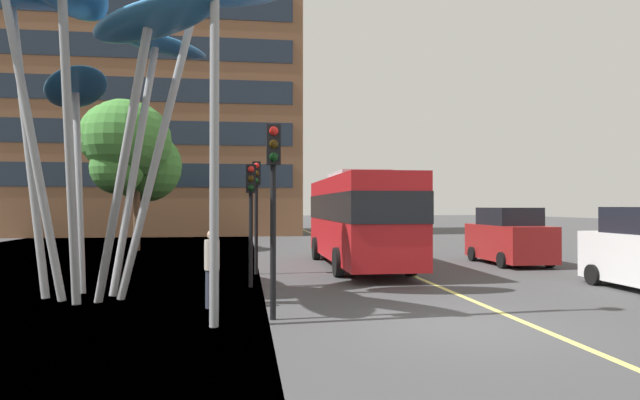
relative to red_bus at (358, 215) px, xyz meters
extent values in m
cube|color=#424244|center=(-0.16, -10.17, -2.00)|extent=(120.00, 240.00, 0.10)
cube|color=#E0D666|center=(1.28, -10.17, -1.96)|extent=(0.16, 144.00, 0.01)
cube|color=red|center=(0.00, 0.00, -0.11)|extent=(2.43, 9.89, 2.98)
cube|color=black|center=(0.00, 0.00, 0.31)|extent=(2.45, 9.99, 0.95)
cube|color=yellow|center=(0.01, 4.88, 1.08)|extent=(1.32, 0.10, 0.36)
cube|color=#B2B2B7|center=(0.00, 0.00, 1.50)|extent=(1.81, 3.46, 0.24)
cylinder|color=black|center=(1.21, 3.06, -1.47)|extent=(0.28, 0.96, 0.96)
cylinder|color=black|center=(-1.19, 3.06, -1.47)|extent=(0.28, 0.96, 0.96)
cylinder|color=black|center=(1.20, -2.73, -1.47)|extent=(0.28, 0.96, 0.96)
cylinder|color=black|center=(-1.21, -2.72, -1.47)|extent=(0.28, 0.96, 0.96)
cylinder|color=#9EA0A5|center=(-6.30, -6.29, 1.87)|extent=(2.10, 0.40, 7.70)
cylinder|color=#9EA0A5|center=(-7.08, -5.27, 1.43)|extent=(1.20, 1.08, 6.79)
ellipsoid|color=#388EDB|center=(-6.62, -4.87, 4.80)|extent=(3.29, 3.09, 0.49)
cylinder|color=#9EA0A5|center=(-8.76, -4.38, 0.90)|extent=(0.94, 1.93, 5.76)
ellipsoid|color=#388EDB|center=(-9.10, -3.54, 3.75)|extent=(3.06, 4.35, 0.80)
cylinder|color=#9EA0A5|center=(-9.59, -5.66, 1.79)|extent=(1.20, 0.53, 7.52)
ellipsoid|color=#388EDB|center=(-10.07, -5.52, 5.54)|extent=(4.57, 2.60, 0.91)
cylinder|color=#9EA0A5|center=(-9.26, -6.39, 1.97)|extent=(1.56, 0.54, 7.87)
cylinder|color=#9EA0A5|center=(-8.14, -7.24, 1.67)|extent=(0.29, 1.16, 7.27)
cylinder|color=#9EA0A5|center=(-6.96, -7.35, 1.19)|extent=(1.71, 1.89, 6.34)
ellipsoid|color=#4299E0|center=(-6.24, -8.15, 4.32)|extent=(3.86, 4.11, 0.60)
cylinder|color=black|center=(-3.64, -9.12, 0.01)|extent=(0.12, 0.12, 3.93)
cube|color=black|center=(-3.64, -9.26, 1.57)|extent=(0.28, 0.24, 0.80)
sphere|color=red|center=(-3.64, -9.39, 1.83)|extent=(0.18, 0.18, 0.18)
sphere|color=#3A2707|center=(-3.64, -9.39, 1.57)|extent=(0.18, 0.18, 0.18)
sphere|color=black|center=(-3.64, -9.39, 1.31)|extent=(0.18, 0.18, 0.18)
cylinder|color=black|center=(-4.04, -4.58, -0.22)|extent=(0.12, 0.12, 3.47)
cube|color=black|center=(-4.04, -4.72, 1.11)|extent=(0.28, 0.24, 0.80)
sphere|color=red|center=(-4.04, -4.85, 1.37)|extent=(0.18, 0.18, 0.18)
sphere|color=#3A2707|center=(-4.04, -4.85, 1.11)|extent=(0.18, 0.18, 0.18)
sphere|color=black|center=(-4.04, -4.85, 0.85)|extent=(0.18, 0.18, 0.18)
cylinder|color=black|center=(-3.83, -1.62, -0.06)|extent=(0.12, 0.12, 3.79)
cube|color=black|center=(-3.83, -1.76, 1.44)|extent=(0.28, 0.24, 0.80)
sphere|color=red|center=(-3.83, -1.89, 1.70)|extent=(0.18, 0.18, 0.18)
sphere|color=#3A2707|center=(-3.83, -1.89, 1.44)|extent=(0.18, 0.18, 0.18)
sphere|color=black|center=(-3.83, -1.89, 1.18)|extent=(0.18, 0.18, 0.18)
cylinder|color=black|center=(5.83, -5.51, -1.65)|extent=(0.20, 0.60, 0.60)
cube|color=maroon|center=(6.12, 0.22, -1.09)|extent=(1.86, 4.31, 1.36)
cube|color=black|center=(6.12, 0.22, -0.06)|extent=(1.71, 2.37, 0.69)
cylinder|color=black|center=(7.05, 1.56, -1.65)|extent=(0.20, 0.60, 0.60)
cylinder|color=black|center=(5.19, 1.56, -1.65)|extent=(0.20, 0.60, 0.60)
cylinder|color=black|center=(7.05, -1.11, -1.65)|extent=(0.20, 0.60, 0.60)
cylinder|color=black|center=(5.19, -1.11, -1.65)|extent=(0.20, 0.60, 0.60)
cylinder|color=gray|center=(-4.78, -9.62, 2.49)|extent=(0.18, 0.18, 8.88)
cylinder|color=brown|center=(-9.76, 9.05, -0.42)|extent=(0.34, 0.34, 3.07)
sphere|color=#428438|center=(-10.50, 8.00, 2.24)|extent=(2.62, 2.62, 2.62)
sphere|color=#428438|center=(-9.91, 8.56, 3.66)|extent=(3.92, 3.92, 3.92)
sphere|color=#428438|center=(-10.25, 8.08, 3.74)|extent=(3.84, 3.84, 3.84)
sphere|color=#428438|center=(-9.55, 10.25, 2.49)|extent=(3.87, 3.87, 3.87)
sphere|color=#428438|center=(-10.73, 8.31, 3.83)|extent=(3.40, 3.40, 3.40)
cylinder|color=#2D3342|center=(-4.94, -7.65, -1.52)|extent=(0.29, 0.29, 0.86)
cylinder|color=#B2A89E|center=(-4.94, -7.65, -0.75)|extent=(0.34, 0.34, 0.68)
sphere|color=tan|center=(-4.94, -7.65, -0.30)|extent=(0.22, 0.22, 0.22)
cube|color=brown|center=(-13.08, 27.56, 10.64)|extent=(26.42, 12.62, 25.18)
cube|color=#1E2838|center=(-13.08, 21.23, 2.61)|extent=(24.83, 0.08, 1.76)
cube|color=#1E2838|center=(-13.08, 21.23, 5.76)|extent=(24.83, 0.08, 1.76)
cube|color=#1E2838|center=(-13.08, 21.23, 8.90)|extent=(24.83, 0.08, 1.76)
cube|color=#1E2838|center=(-13.08, 21.23, 12.05)|extent=(24.83, 0.08, 1.76)
cube|color=#1E2838|center=(-13.08, 21.23, 15.20)|extent=(24.83, 0.08, 1.76)
camera|label=1|loc=(-4.18, -20.27, 0.35)|focal=30.84mm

